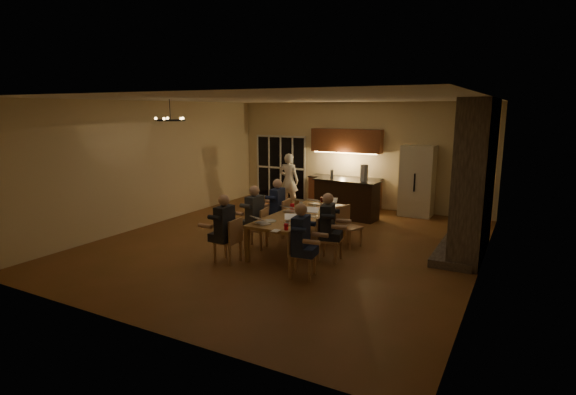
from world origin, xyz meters
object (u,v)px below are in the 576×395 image
Objects in this scene: redcup_far at (333,201)px; can_cola at (322,200)px; redcup_near at (286,227)px; chair_left_far at (279,218)px; bar_island at (347,199)px; mug_mid at (315,207)px; chair_left_mid at (256,228)px; person_left_far at (278,208)px; standing_person at (289,180)px; dining_table at (300,231)px; chair_left_near at (227,240)px; mug_back at (301,204)px; laptop_e at (315,199)px; laptop_a at (263,218)px; can_silver at (288,219)px; person_right_mid at (328,227)px; bar_blender at (364,173)px; chair_right_mid at (330,239)px; laptop_c at (291,207)px; person_left_near at (225,229)px; person_right_near at (301,242)px; chair_right_near at (303,253)px; mug_front at (287,216)px; refrigerator at (417,181)px; plate_near at (305,222)px; redcup_mid at (292,206)px; plate_left at (270,221)px; plate_far at (331,209)px; bar_bottle at (332,174)px; chair_right_far at (350,227)px; person_left_mid at (255,217)px; laptop_d at (310,211)px; laptop_f at (330,201)px; chandelier at (170,120)px.

redcup_far and can_cola have the same top height.
chair_left_far is at bearing 123.30° from redcup_near.
mug_mid is at bearing -80.97° from bar_island.
chair_left_mid is 1.08m from person_left_far.
dining_table is at bearing 113.45° from standing_person.
chair_left_near is at bearing -118.78° from dining_table.
redcup_far is (0.53, 0.68, 0.01)m from mug_back.
chair_left_far is 0.97m from laptop_e.
can_silver is (0.35, 0.38, -0.05)m from laptop_a.
bar_blender reaches higher than person_right_mid.
chair_right_mid is 0.53× the size of standing_person.
standing_person is 5.22× the size of laptop_c.
redcup_near is at bearing 105.90° from person_left_near.
person_right_near reaches higher than mug_back.
chair_right_near is 1.47m from mug_front.
refrigerator is 5.04m from plate_near.
laptop_e is at bearing 121.47° from standing_person.
mug_back is 0.36m from redcup_mid.
laptop_e is 0.76m from redcup_mid.
person_right_mid is 4.31× the size of laptop_e.
mug_front reaches higher than plate_left.
bar_blender is (0.23, 1.57, 0.50)m from redcup_far.
laptop_c reaches higher than plate_far.
refrigerator is at bearing 29.56° from bar_bottle.
chair_left_mid and chair_right_far have the same top height.
mug_front is at bearing -81.89° from bar_bottle.
chair_left_near is at bearing 6.14° from person_left_mid.
bar_bottle is (0.31, 2.53, 0.51)m from person_left_far.
dining_table is 2.03× the size of person_right_near.
person_left_far is (-0.78, -2.48, 0.15)m from bar_island.
laptop_d is at bearing 52.15° from chair_right_mid.
plate_far is (-0.52, 1.28, 0.31)m from chair_right_mid.
bar_island is 5.70× the size of laptop_d.
laptop_d reaches higher than plate_far.
can_silver is at bearing 118.58° from laptop_c.
person_left_near is (0.01, -1.13, 0.24)m from chair_left_mid.
plate_left is at bearing 160.68° from chair_right_far.
laptop_f reaches higher than plate_near.
can_silver is (0.96, -1.26, 0.12)m from person_left_far.
refrigerator reaches higher than laptop_e.
standing_person is at bearing 32.44° from chair_right_mid.
chandelier is 3.49m from mug_back.
laptop_c is 0.59m from laptop_d.
chair_right_far is 0.64× the size of person_left_near.
chair_left_mid is 0.25m from person_left_mid.
mug_mid is 0.47m from mug_back.
laptop_d and laptop_e have the same top height.
plate_left is at bearing -154.86° from can_silver.
chandelier is 5.23m from bar_blender.
person_right_near is at bearing -73.22° from bar_bottle.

